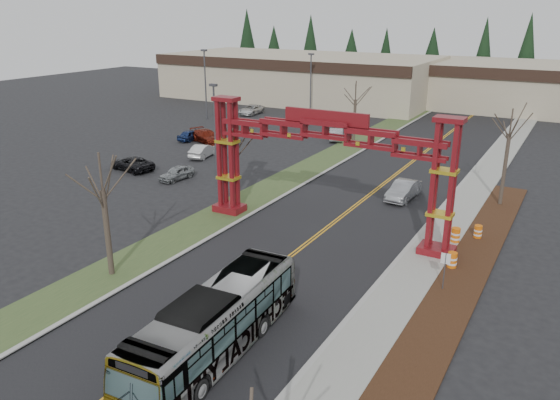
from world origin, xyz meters
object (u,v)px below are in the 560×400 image
Objects in this scene: parked_car_near_a at (177,173)px; street_sign at (445,264)px; parked_car_far_a at (336,134)px; parked_car_mid_a at (207,136)px; light_pole_mid at (205,79)px; bare_tree_median_near at (103,191)px; light_pole_far at (311,80)px; barrel_north at (478,232)px; bare_tree_median_mid at (237,145)px; bare_tree_median_far at (355,100)px; barrel_south at (452,261)px; retail_building_east at (556,88)px; silver_sedan at (403,190)px; parked_car_mid_b at (191,135)px; light_pole_near at (215,122)px; parked_car_far_b at (251,110)px; barrel_mid at (456,236)px; transit_bus at (215,323)px; parked_car_near_c at (132,163)px; parked_car_near_b at (203,151)px; bare_tree_right_far at (509,135)px; gateway_arch at (325,149)px; retail_building_west at (301,77)px.

parked_car_near_a is 28.20m from street_sign.
parked_car_far_a reaches higher than parked_car_near_a.
light_pole_mid reaches higher than parked_car_mid_a.
bare_tree_median_near is 53.40m from light_pole_far.
bare_tree_median_mid is at bearing -171.12° from barrel_north.
bare_tree_median_far is at bearing -48.42° from light_pole_far.
barrel_south is (-0.21, 3.02, -1.10)m from street_sign.
retail_building_east reaches higher than silver_sedan.
bare_tree_median_near reaches higher than parked_car_mid_b.
parked_car_near_a is at bearing -130.15° from parked_car_mid_a.
light_pole_far is (-5.46, 31.05, 0.33)m from light_pole_near.
parked_car_far_b reaches higher than parked_car_near_a.
barrel_north is at bearing 52.64° from barrel_mid.
transit_bus is 2.53× the size of parked_car_far_a.
parked_car_near_c is at bearing 178.26° from barrel_north.
retail_building_east is 34.07× the size of barrel_mid.
light_pole_near is at bearing 140.37° from parked_car_mid_b.
barrel_south is (30.19, -41.09, -4.67)m from light_pole_far.
parked_car_mid_b is at bearing 151.06° from barrel_south.
bare_tree_median_far is 3.26× the size of street_sign.
parked_car_near_b is at bearing 115.06° from parked_car_near_a.
light_pole_far is 8.41× the size of barrel_south.
bare_tree_median_far is (3.00, -1.79, 4.54)m from parked_car_far_a.
bare_tree_median_mid is at bearing 125.98° from parked_car_near_b.
parked_car_near_a is at bearing 125.94° from parked_car_mid_b.
parked_car_near_b is 0.54× the size of bare_tree_right_far.
bare_tree_median_mid is at bearing 118.16° from transit_bus.
parked_car_far_b is (-5.47, 18.36, -0.05)m from parked_car_mid_a.
parked_car_near_b reaches higher than barrel_south.
gateway_arch is at bearing -62.20° from light_pole_far.
parked_car_mid_a is (-0.71, 13.08, 0.07)m from parked_car_near_c.
barrel_mid is (5.86, -7.20, -0.20)m from silver_sedan.
street_sign is at bearing -49.64° from parked_car_far_b.
retail_building_west is at bearing -162.45° from parked_car_near_c.
light_pole_near is (14.59, -45.42, 1.11)m from retail_building_west.
parked_car_far_b is at bearing 143.07° from silver_sedan.
gateway_arch is 46.95m from parked_car_far_b.
retail_building_east is 63.45m from parked_car_near_a.
retail_building_west is 24.17m from light_pole_mid.
silver_sedan is 2.03× the size of street_sign.
light_pole_mid is at bearing -121.73° from parked_car_far_b.
parked_car_far_a is at bearing 144.76° from bare_tree_right_far.
parked_car_near_c is at bearing -68.84° from light_pole_mid.
retail_building_east is 38.16m from light_pole_far.
parked_car_far_b is at bearing -78.38° from parked_car_mid_b.
bare_tree_median_mid is (22.00, -52.76, 1.32)m from retail_building_west.
bare_tree_median_near is 0.96× the size of bare_tree_right_far.
light_pole_near reaches higher than bare_tree_median_far.
parked_car_mid_a is at bearing -76.44° from parked_car_far_b.
parked_car_near_a is at bearing -115.32° from retail_building_east.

